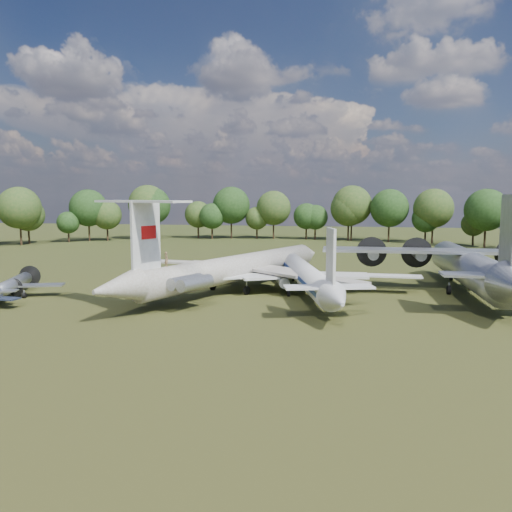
% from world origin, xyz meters
% --- Properties ---
extents(ground, '(300.00, 300.00, 0.00)m').
position_xyz_m(ground, '(0.00, 0.00, 0.00)').
color(ground, '#203A13').
rests_on(ground, ground).
extents(il62_airliner, '(53.97, 59.68, 4.77)m').
position_xyz_m(il62_airliner, '(2.98, 2.70, 2.39)').
color(il62_airliner, silver).
rests_on(il62_airliner, ground).
extents(tu104_jet, '(39.43, 46.49, 4.01)m').
position_xyz_m(tu104_jet, '(12.26, 1.27, 2.00)').
color(tu104_jet, silver).
rests_on(tu104_jet, ground).
extents(an12_transport, '(38.66, 43.02, 5.56)m').
position_xyz_m(an12_transport, '(33.09, 6.01, 2.78)').
color(an12_transport, '#94979B').
rests_on(an12_transport, ground).
extents(small_prop_northwest, '(16.78, 19.60, 2.44)m').
position_xyz_m(small_prop_northwest, '(-23.61, -7.47, 1.22)').
color(small_prop_northwest, '#A5A8AD').
rests_on(small_prop_northwest, ground).
extents(person_on_il62, '(0.72, 0.70, 1.67)m').
position_xyz_m(person_on_il62, '(-2.44, -9.51, 5.61)').
color(person_on_il62, '#99744E').
rests_on(person_on_il62, il62_airliner).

